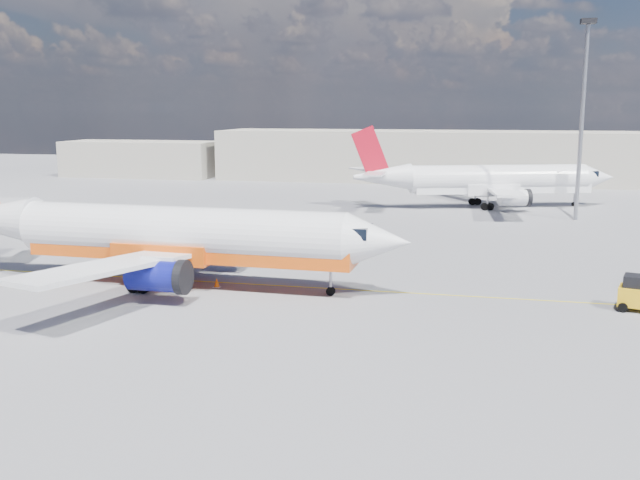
# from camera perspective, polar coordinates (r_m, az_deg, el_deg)

# --- Properties ---
(ground) EXTENTS (240.00, 240.00, 0.00)m
(ground) POSITION_cam_1_polar(r_m,az_deg,el_deg) (44.65, -3.41, -4.65)
(ground) COLOR slate
(ground) RESTS_ON ground
(taxi_line) EXTENTS (70.00, 0.15, 0.01)m
(taxi_line) POSITION_cam_1_polar(r_m,az_deg,el_deg) (47.44, -2.41, -3.72)
(taxi_line) COLOR yellow
(taxi_line) RESTS_ON ground
(terminal_main) EXTENTS (70.00, 14.00, 8.00)m
(terminal_main) POSITION_cam_1_polar(r_m,az_deg,el_deg) (116.86, 9.24, 6.64)
(terminal_main) COLOR #ADA694
(terminal_main) RESTS_ON ground
(terminal_annex) EXTENTS (26.00, 10.00, 6.00)m
(terminal_annex) POSITION_cam_1_polar(r_m,az_deg,el_deg) (127.20, -14.11, 6.32)
(terminal_annex) COLOR #ADA694
(terminal_annex) RESTS_ON ground
(main_jet) EXTENTS (33.61, 26.58, 10.19)m
(main_jet) POSITION_cam_1_polar(r_m,az_deg,el_deg) (48.17, -12.11, 0.40)
(main_jet) COLOR white
(main_jet) RESTS_ON ground
(second_jet) EXTENTS (31.93, 24.25, 9.70)m
(second_jet) POSITION_cam_1_polar(r_m,az_deg,el_deg) (86.64, 13.40, 4.66)
(second_jet) COLOR white
(second_jet) RESTS_ON ground
(traffic_cone) EXTENTS (0.45, 0.45, 0.63)m
(traffic_cone) POSITION_cam_1_polar(r_m,az_deg,el_deg) (47.56, -8.26, -3.41)
(traffic_cone) COLOR white
(traffic_cone) RESTS_ON ground
(floodlight_mast) EXTENTS (1.50, 1.50, 20.48)m
(floodlight_mast) POSITION_cam_1_polar(r_m,az_deg,el_deg) (79.10, 20.30, 10.34)
(floodlight_mast) COLOR #93939A
(floodlight_mast) RESTS_ON ground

